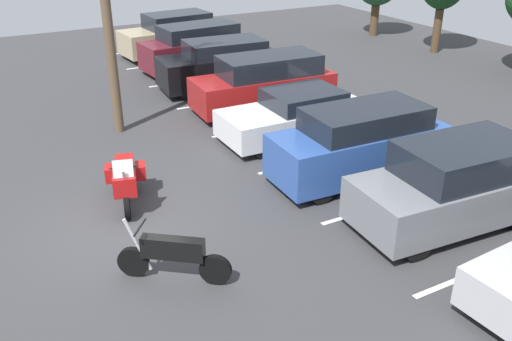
{
  "coord_description": "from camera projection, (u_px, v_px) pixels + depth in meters",
  "views": [
    {
      "loc": [
        10.75,
        -2.6,
        6.5
      ],
      "look_at": [
        0.26,
        3.17,
        0.73
      ],
      "focal_mm": 39.21,
      "sensor_mm": 36.0,
      "label": 1
    }
  ],
  "objects": [
    {
      "name": "ground",
      "position": [
        126.0,
        227.0,
        12.46
      ],
      "size": [
        44.0,
        44.0,
        0.1
      ],
      "primitive_type": "cube",
      "color": "#38383A"
    },
    {
      "name": "car_white",
      "position": [
        296.0,
        115.0,
        16.78
      ],
      "size": [
        1.97,
        4.55,
        1.47
      ],
      "color": "white",
      "rests_on": "ground"
    },
    {
      "name": "car_tan",
      "position": [
        172.0,
        35.0,
        25.92
      ],
      "size": [
        2.26,
        4.7,
        1.9
      ],
      "color": "tan",
      "rests_on": "ground"
    },
    {
      "name": "car_blue",
      "position": [
        360.0,
        144.0,
        14.22
      ],
      "size": [
        1.94,
        4.65,
        1.9
      ],
      "color": "#2D519E",
      "rests_on": "ground"
    },
    {
      "name": "car_grey",
      "position": [
        452.0,
        185.0,
        12.14
      ],
      "size": [
        2.21,
        4.33,
        1.89
      ],
      "color": "slate",
      "rests_on": "ground"
    },
    {
      "name": "car_black",
      "position": [
        221.0,
        65.0,
        21.19
      ],
      "size": [
        2.2,
        4.74,
        1.85
      ],
      "color": "black",
      "rests_on": "ground"
    },
    {
      "name": "car_maroon",
      "position": [
        196.0,
        48.0,
        23.46
      ],
      "size": [
        2.11,
        4.64,
        1.94
      ],
      "color": "maroon",
      "rests_on": "ground"
    },
    {
      "name": "car_red",
      "position": [
        265.0,
        83.0,
        19.01
      ],
      "size": [
        2.06,
        4.92,
        1.88
      ],
      "color": "maroon",
      "rests_on": "ground"
    },
    {
      "name": "parking_stripes",
      "position": [
        304.0,
        139.0,
        17.0
      ],
      "size": [
        26.47,
        4.82,
        0.01
      ],
      "color": "silver",
      "rests_on": "ground"
    },
    {
      "name": "motorcycle_touring",
      "position": [
        125.0,
        178.0,
        13.06
      ],
      "size": [
        2.18,
        1.14,
        1.42
      ],
      "color": "black",
      "rests_on": "ground"
    },
    {
      "name": "motorcycle_second",
      "position": [
        172.0,
        255.0,
        10.44
      ],
      "size": [
        1.46,
        1.82,
        1.25
      ],
      "color": "black",
      "rests_on": "ground"
    }
  ]
}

